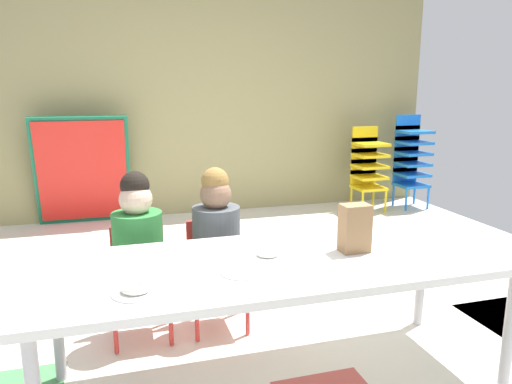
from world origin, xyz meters
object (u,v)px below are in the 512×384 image
seated_child_near_camera (138,241)px  folded_activity_table (83,171)px  craft_table (280,269)px  donut_powdered_loose (268,253)px  donut_powdered_on_plate (136,287)px  kid_chair_yellow_stack (368,164)px  paper_bag_brown (355,228)px  kid_chair_blue_stack (411,157)px  paper_plate_near_edge (136,292)px  seated_child_middle_seat (216,234)px  paper_plate_center_table (243,272)px

seated_child_near_camera → folded_activity_table: 2.49m
craft_table → donut_powdered_loose: 0.09m
donut_powdered_on_plate → kid_chair_yellow_stack: bearing=48.8°
craft_table → paper_bag_brown: bearing=0.5°
paper_bag_brown → donut_powdered_loose: (-0.40, 0.05, -0.10)m
kid_chair_yellow_stack → kid_chair_blue_stack: 0.54m
seated_child_near_camera → folded_activity_table: bearing=99.4°
seated_child_near_camera → paper_plate_near_edge: seated_child_near_camera is taller
seated_child_middle_seat → folded_activity_table: (-0.82, 2.46, -0.02)m
craft_table → paper_plate_near_edge: 0.65m
kid_chair_yellow_stack → folded_activity_table: (-2.97, 0.28, 0.02)m
craft_table → seated_child_near_camera: (-0.58, 0.61, -0.01)m
seated_child_middle_seat → donut_powdered_on_plate: 0.93m
seated_child_middle_seat → paper_plate_near_edge: (-0.46, -0.80, 0.06)m
craft_table → seated_child_middle_seat: seated_child_middle_seat is taller
kid_chair_yellow_stack → paper_bag_brown: kid_chair_yellow_stack is taller
seated_child_middle_seat → kid_chair_blue_stack: bearing=39.0°
seated_child_near_camera → paper_bag_brown: seated_child_near_camera is taller
seated_child_near_camera → seated_child_middle_seat: (0.42, 0.00, 0.00)m
kid_chair_yellow_stack → paper_plate_near_edge: size_ratio=5.11×
seated_child_near_camera → folded_activity_table: size_ratio=0.84×
folded_activity_table → donut_powdered_loose: bearing=-72.6°
paper_plate_center_table → seated_child_middle_seat: bearing=86.9°
donut_powdered_on_plate → donut_powdered_loose: 0.63m
seated_child_middle_seat → paper_bag_brown: 0.82m
seated_child_middle_seat → paper_plate_near_edge: 0.93m
seated_child_middle_seat → paper_plate_near_edge: seated_child_middle_seat is taller
kid_chair_blue_stack → paper_bag_brown: kid_chair_blue_stack is taller
seated_child_near_camera → donut_powdered_loose: 0.78m
seated_child_near_camera → donut_powdered_on_plate: bearing=-93.0°
kid_chair_yellow_stack → paper_plate_center_table: bearing=-127.1°
folded_activity_table → seated_child_middle_seat: bearing=-71.5°
seated_child_near_camera → kid_chair_yellow_stack: bearing=40.3°
folded_activity_table → donut_powdered_on_plate: folded_activity_table is taller
paper_bag_brown → paper_plate_near_edge: bearing=-168.9°
kid_chair_blue_stack → donut_powdered_on_plate: kid_chair_blue_stack is taller
kid_chair_yellow_stack → paper_plate_center_table: kid_chair_yellow_stack is taller
paper_plate_near_edge → craft_table: bearing=17.0°
craft_table → donut_powdered_on_plate: size_ratio=18.93×
craft_table → kid_chair_blue_stack: (2.53, 2.79, 0.01)m
craft_table → donut_powdered_on_plate: bearing=-163.0°
kid_chair_yellow_stack → paper_bag_brown: 3.24m
paper_bag_brown → donut_powdered_loose: bearing=172.2°
kid_chair_yellow_stack → kid_chair_blue_stack: (0.54, 0.00, 0.06)m
craft_table → paper_plate_center_table: bearing=-151.5°
donut_powdered_on_plate → donut_powdered_loose: size_ratio=1.11×
donut_powdered_loose → paper_plate_center_table: bearing=-134.2°
seated_child_middle_seat → paper_plate_center_table: size_ratio=5.10×
kid_chair_blue_stack → paper_plate_near_edge: kid_chair_blue_stack is taller
seated_child_near_camera → donut_powdered_loose: bearing=-45.9°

